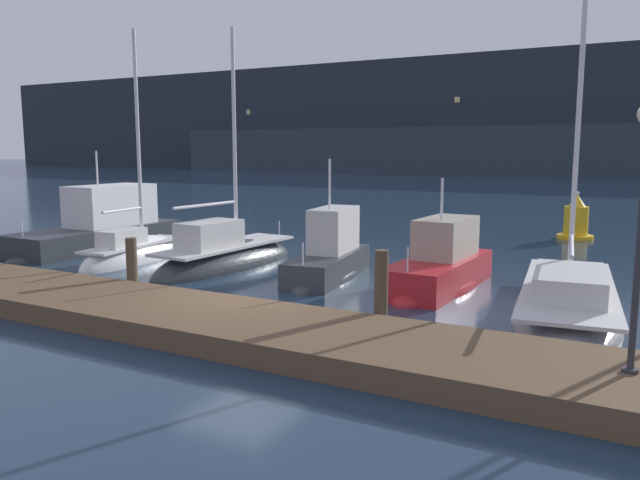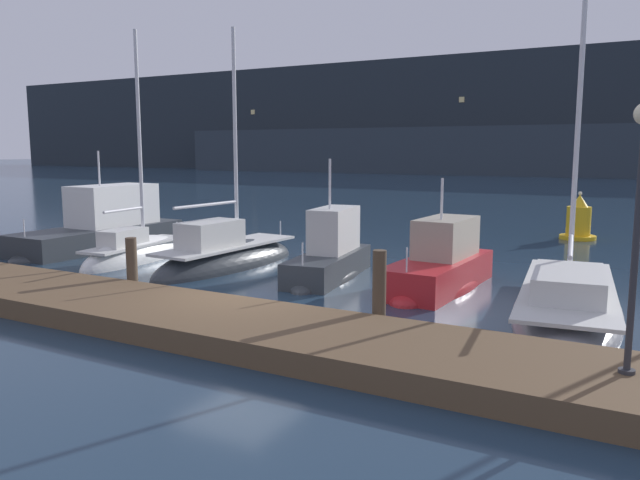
{
  "view_description": "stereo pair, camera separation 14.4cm",
  "coord_description": "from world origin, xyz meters",
  "px_view_note": "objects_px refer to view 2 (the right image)",
  "views": [
    {
      "loc": [
        8.28,
        -11.4,
        3.74
      ],
      "look_at": [
        0.0,
        3.85,
        1.2
      ],
      "focal_mm": 35.0,
      "sensor_mm": 36.0,
      "label": 1
    },
    {
      "loc": [
        8.41,
        -11.33,
        3.74
      ],
      "look_at": [
        0.0,
        3.85,
        1.2
      ],
      "focal_mm": 35.0,
      "sensor_mm": 36.0,
      "label": 2
    }
  ],
  "objects_px": {
    "motorboat_berth_5": "(439,276)",
    "dock_lamppost": "(640,195)",
    "motorboat_berth_4": "(330,264)",
    "channel_buoy": "(578,221)",
    "sailboat_berth_3": "(226,263)",
    "motorboat_berth_1": "(103,235)",
    "sailboat_berth_2": "(136,258)",
    "sailboat_berth_6": "(567,307)"
  },
  "relations": [
    {
      "from": "motorboat_berth_1",
      "to": "motorboat_berth_4",
      "type": "xyz_separation_m",
      "value": [
        10.22,
        -0.71,
        -0.1
      ]
    },
    {
      "from": "sailboat_berth_2",
      "to": "dock_lamppost",
      "type": "bearing_deg",
      "value": -18.69
    },
    {
      "from": "channel_buoy",
      "to": "sailboat_berth_6",
      "type": "bearing_deg",
      "value": -84.28
    },
    {
      "from": "motorboat_berth_1",
      "to": "motorboat_berth_5",
      "type": "xyz_separation_m",
      "value": [
        13.5,
        -0.54,
        -0.17
      ]
    },
    {
      "from": "motorboat_berth_4",
      "to": "channel_buoy",
      "type": "distance_m",
      "value": 13.11
    },
    {
      "from": "motorboat_berth_4",
      "to": "dock_lamppost",
      "type": "distance_m",
      "value": 10.45
    },
    {
      "from": "sailboat_berth_2",
      "to": "dock_lamppost",
      "type": "relative_size",
      "value": 2.14
    },
    {
      "from": "motorboat_berth_1",
      "to": "dock_lamppost",
      "type": "relative_size",
      "value": 1.9
    },
    {
      "from": "sailboat_berth_3",
      "to": "motorboat_berth_4",
      "type": "relative_size",
      "value": 1.69
    },
    {
      "from": "sailboat_berth_2",
      "to": "sailboat_berth_6",
      "type": "height_order",
      "value": "sailboat_berth_6"
    },
    {
      "from": "channel_buoy",
      "to": "motorboat_berth_5",
      "type": "bearing_deg",
      "value": -100.23
    },
    {
      "from": "motorboat_berth_4",
      "to": "sailboat_berth_2",
      "type": "bearing_deg",
      "value": -173.23
    },
    {
      "from": "motorboat_berth_4",
      "to": "sailboat_berth_6",
      "type": "xyz_separation_m",
      "value": [
        6.69,
        -0.88,
        -0.26
      ]
    },
    {
      "from": "sailboat_berth_3",
      "to": "motorboat_berth_5",
      "type": "relative_size",
      "value": 1.61
    },
    {
      "from": "sailboat_berth_3",
      "to": "sailboat_berth_6",
      "type": "bearing_deg",
      "value": -3.77
    },
    {
      "from": "motorboat_berth_4",
      "to": "sailboat_berth_6",
      "type": "height_order",
      "value": "sailboat_berth_6"
    },
    {
      "from": "motorboat_berth_1",
      "to": "sailboat_berth_2",
      "type": "relative_size",
      "value": 0.89
    },
    {
      "from": "motorboat_berth_1",
      "to": "motorboat_berth_4",
      "type": "bearing_deg",
      "value": -3.98
    },
    {
      "from": "sailboat_berth_2",
      "to": "channel_buoy",
      "type": "bearing_deg",
      "value": 45.91
    },
    {
      "from": "motorboat_berth_4",
      "to": "motorboat_berth_1",
      "type": "bearing_deg",
      "value": 176.02
    },
    {
      "from": "sailboat_berth_2",
      "to": "sailboat_berth_6",
      "type": "xyz_separation_m",
      "value": [
        13.65,
        -0.06,
        0.03
      ]
    },
    {
      "from": "sailboat_berth_2",
      "to": "motorboat_berth_4",
      "type": "distance_m",
      "value": 7.01
    },
    {
      "from": "sailboat_berth_3",
      "to": "dock_lamppost",
      "type": "height_order",
      "value": "sailboat_berth_3"
    },
    {
      "from": "channel_buoy",
      "to": "motorboat_berth_4",
      "type": "bearing_deg",
      "value": -114.36
    },
    {
      "from": "motorboat_berth_5",
      "to": "dock_lamppost",
      "type": "distance_m",
      "value": 8.3
    },
    {
      "from": "motorboat_berth_5",
      "to": "sailboat_berth_6",
      "type": "height_order",
      "value": "sailboat_berth_6"
    },
    {
      "from": "motorboat_berth_5",
      "to": "dock_lamppost",
      "type": "bearing_deg",
      "value": -51.39
    },
    {
      "from": "sailboat_berth_2",
      "to": "sailboat_berth_6",
      "type": "distance_m",
      "value": 13.65
    },
    {
      "from": "motorboat_berth_1",
      "to": "sailboat_berth_2",
      "type": "bearing_deg",
      "value": -25.25
    },
    {
      "from": "channel_buoy",
      "to": "sailboat_berth_2",
      "type": "bearing_deg",
      "value": -134.09
    },
    {
      "from": "sailboat_berth_3",
      "to": "channel_buoy",
      "type": "xyz_separation_m",
      "value": [
        9.06,
        12.13,
        0.61
      ]
    },
    {
      "from": "sailboat_berth_3",
      "to": "dock_lamppost",
      "type": "xyz_separation_m",
      "value": [
        11.82,
        -5.74,
        2.95
      ]
    },
    {
      "from": "sailboat_berth_2",
      "to": "sailboat_berth_3",
      "type": "xyz_separation_m",
      "value": [
        3.31,
        0.63,
        0.04
      ]
    },
    {
      "from": "motorboat_berth_1",
      "to": "motorboat_berth_5",
      "type": "relative_size",
      "value": 1.45
    },
    {
      "from": "sailboat_berth_3",
      "to": "motorboat_berth_5",
      "type": "bearing_deg",
      "value": 3.07
    },
    {
      "from": "channel_buoy",
      "to": "dock_lamppost",
      "type": "distance_m",
      "value": 18.24
    },
    {
      "from": "sailboat_berth_3",
      "to": "motorboat_berth_5",
      "type": "height_order",
      "value": "sailboat_berth_3"
    },
    {
      "from": "motorboat_berth_5",
      "to": "sailboat_berth_6",
      "type": "xyz_separation_m",
      "value": [
        3.41,
        -1.05,
        -0.19
      ]
    },
    {
      "from": "sailboat_berth_2",
      "to": "dock_lamppost",
      "type": "xyz_separation_m",
      "value": [
        15.12,
        -5.12,
        2.99
      ]
    },
    {
      "from": "motorboat_berth_4",
      "to": "channel_buoy",
      "type": "xyz_separation_m",
      "value": [
        5.4,
        11.93,
        0.35
      ]
    },
    {
      "from": "motorboat_berth_1",
      "to": "dock_lamppost",
      "type": "height_order",
      "value": "dock_lamppost"
    },
    {
      "from": "sailboat_berth_6",
      "to": "motorboat_berth_1",
      "type": "bearing_deg",
      "value": 174.62
    }
  ]
}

